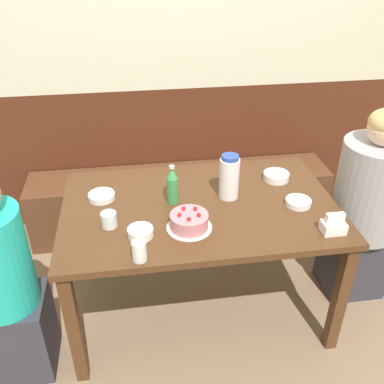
{
  "coord_description": "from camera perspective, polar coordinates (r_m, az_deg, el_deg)",
  "views": [
    {
      "loc": [
        -0.32,
        -1.85,
        1.96
      ],
      "look_at": [
        -0.03,
        0.05,
        0.78
      ],
      "focal_mm": 40.0,
      "sensor_mm": 36.0,
      "label": 1
    }
  ],
  "objects": [
    {
      "name": "person_teal_shirt",
      "position": [
        2.22,
        -24.02,
        -11.24
      ],
      "size": [
        0.34,
        0.31,
        1.16
      ],
      "color": "#33333D",
      "rests_on": "ground_plane"
    },
    {
      "name": "birthday_cake",
      "position": [
        2.05,
        -0.38,
        -3.95
      ],
      "size": [
        0.22,
        0.22,
        0.1
      ],
      "color": "white",
      "rests_on": "dining_table"
    },
    {
      "name": "glass_water_tall",
      "position": [
        2.1,
        -11.01,
        -3.63
      ],
      "size": [
        0.08,
        0.08,
        0.08
      ],
      "color": "silver",
      "rests_on": "dining_table"
    },
    {
      "name": "soju_bottle",
      "position": [
        2.21,
        -2.64,
        0.91
      ],
      "size": [
        0.06,
        0.06,
        0.22
      ],
      "color": "#388E4C",
      "rests_on": "dining_table"
    },
    {
      "name": "ground_plane",
      "position": [
        2.72,
        0.89,
        -14.75
      ],
      "size": [
        12.0,
        12.0,
        0.0
      ],
      "primitive_type": "plane",
      "color": "#846B51"
    },
    {
      "name": "bowl_soup_white",
      "position": [
        2.03,
        -6.89,
        -5.34
      ],
      "size": [
        0.12,
        0.12,
        0.04
      ],
      "color": "white",
      "rests_on": "dining_table"
    },
    {
      "name": "napkin_holder",
      "position": [
        2.13,
        18.35,
        -4.24
      ],
      "size": [
        0.11,
        0.08,
        0.11
      ],
      "color": "white",
      "rests_on": "dining_table"
    },
    {
      "name": "bowl_side_dish",
      "position": [
        2.33,
        -11.96,
        -0.54
      ],
      "size": [
        0.14,
        0.14,
        0.03
      ],
      "color": "white",
      "rests_on": "dining_table"
    },
    {
      "name": "bowl_rice_small",
      "position": [
        2.3,
        13.98,
        -1.32
      ],
      "size": [
        0.13,
        0.13,
        0.03
      ],
      "color": "white",
      "rests_on": "dining_table"
    },
    {
      "name": "water_pitcher",
      "position": [
        2.26,
        4.98,
        2.0
      ],
      "size": [
        0.11,
        0.11,
        0.25
      ],
      "color": "white",
      "rests_on": "dining_table"
    },
    {
      "name": "back_wall",
      "position": [
        3.0,
        -2.3,
        17.78
      ],
      "size": [
        4.8,
        0.04,
        2.5
      ],
      "color": "#4C2314",
      "rests_on": "ground_plane"
    },
    {
      "name": "bowl_sauce_shallow",
      "position": [
        2.51,
        11.16,
        2.08
      ],
      "size": [
        0.15,
        0.15,
        0.04
      ],
      "color": "white",
      "rests_on": "dining_table"
    },
    {
      "name": "dining_table",
      "position": [
        2.29,
        1.02,
        -3.46
      ],
      "size": [
        1.43,
        0.9,
        0.73
      ],
      "color": "#4C2D19",
      "rests_on": "ground_plane"
    },
    {
      "name": "glass_tumbler_short",
      "position": [
        1.87,
        -7.04,
        -7.8
      ],
      "size": [
        0.06,
        0.06,
        0.1
      ],
      "color": "silver",
      "rests_on": "dining_table"
    },
    {
      "name": "person_pale_blue_shirt",
      "position": [
        2.66,
        22.16,
        -1.99
      ],
      "size": [
        0.39,
        0.39,
        1.2
      ],
      "rotation": [
        0.0,
        0.0,
        3.14
      ],
      "color": "#33333D",
      "rests_on": "ground_plane"
    },
    {
      "name": "bench_seat",
      "position": [
        3.21,
        -1.47,
        -1.17
      ],
      "size": [
        2.18,
        0.38,
        0.46
      ],
      "color": "#56331E",
      "rests_on": "ground_plane"
    }
  ]
}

